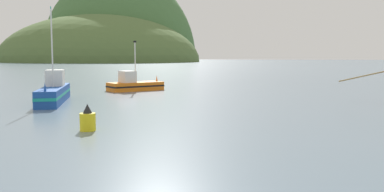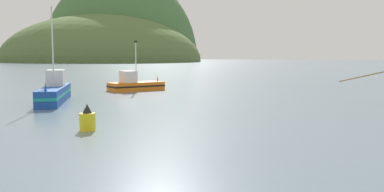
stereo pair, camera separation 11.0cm
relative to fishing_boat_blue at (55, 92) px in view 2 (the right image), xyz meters
name	(u,v)px [view 2 (the right image)]	position (x,y,z in m)	size (l,w,h in m)	color
hill_far_right	(101,62)	(-60.12, 179.41, -0.86)	(105.43, 84.35, 48.58)	#516B38
hill_far_center	(121,61)	(-57.94, 207.64, -0.86)	(90.61, 72.49, 104.16)	#47703D
fishing_boat_blue	(55,92)	(0.00, 0.00, 0.00)	(4.61, 9.92, 8.04)	#19479E
fishing_boat_orange	(135,85)	(3.81, 11.93, -0.18)	(6.19, 5.96, 5.57)	orange
channel_buoy	(87,120)	(7.83, -12.54, -0.26)	(0.85, 0.85, 1.46)	yellow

